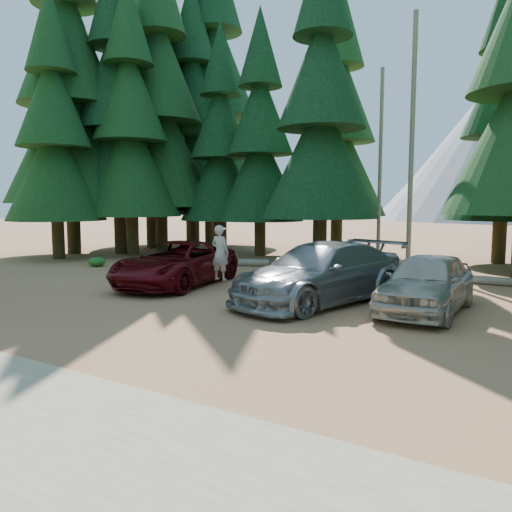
% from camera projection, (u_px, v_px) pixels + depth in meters
% --- Properties ---
extents(ground, '(160.00, 160.00, 0.00)m').
position_uv_depth(ground, '(230.00, 319.00, 12.83)').
color(ground, '#9E6643').
rests_on(ground, ground).
extents(forest_belt_north, '(36.00, 7.00, 22.00)m').
position_uv_depth(forest_belt_north, '(395.00, 261.00, 25.58)').
color(forest_belt_north, black).
rests_on(forest_belt_north, ground).
extents(forest_belt_west, '(6.00, 22.00, 22.00)m').
position_uv_depth(forest_belt_west, '(13.00, 264.00, 24.23)').
color(forest_belt_west, black).
rests_on(forest_belt_west, ground).
extents(snag_front, '(0.24, 0.24, 12.00)m').
position_uv_depth(snag_front, '(412.00, 140.00, 24.10)').
color(snag_front, '#726D5B').
rests_on(snag_front, ground).
extents(snag_back, '(0.20, 0.20, 10.00)m').
position_uv_depth(snag_back, '(380.00, 164.00, 26.51)').
color(snag_back, '#726D5B').
rests_on(snag_back, ground).
extents(mountain_peak, '(48.00, 50.00, 28.00)m').
position_uv_depth(mountain_peak, '(499.00, 147.00, 87.78)').
color(mountain_peak, '#999AA1').
rests_on(mountain_peak, ground).
extents(red_pickup, '(3.51, 6.07, 1.59)m').
position_uv_depth(red_pickup, '(176.00, 263.00, 17.98)').
color(red_pickup, '#5A070E').
rests_on(red_pickup, ground).
extents(silver_minivan_center, '(4.12, 6.64, 1.80)m').
position_uv_depth(silver_minivan_center, '(321.00, 273.00, 14.84)').
color(silver_minivan_center, '#93969A').
rests_on(silver_minivan_center, ground).
extents(silver_minivan_right, '(2.00, 4.82, 1.63)m').
position_uv_depth(silver_minivan_right, '(427.00, 283.00, 13.56)').
color(silver_minivan_right, '#B4B0A0').
rests_on(silver_minivan_right, ground).
extents(frisbee_player, '(0.72, 0.49, 1.92)m').
position_uv_depth(frisbee_player, '(220.00, 252.00, 17.36)').
color(frisbee_player, beige).
rests_on(frisbee_player, ground).
extents(log_left, '(4.57, 1.81, 0.34)m').
position_uv_depth(log_left, '(221.00, 262.00, 23.70)').
color(log_left, '#726D5B').
rests_on(log_left, ground).
extents(log_mid, '(3.71, 1.29, 0.31)m').
position_uv_depth(log_mid, '(416.00, 271.00, 20.63)').
color(log_mid, '#726D5B').
rests_on(log_mid, ground).
extents(shrub_far_left, '(0.94, 0.94, 0.52)m').
position_uv_depth(shrub_far_left, '(161.00, 264.00, 22.12)').
color(shrub_far_left, '#225F1C').
rests_on(shrub_far_left, ground).
extents(shrub_left, '(0.90, 0.90, 0.50)m').
position_uv_depth(shrub_left, '(284.00, 263.00, 22.77)').
color(shrub_left, '#225F1C').
rests_on(shrub_left, ground).
extents(shrub_center_left, '(1.12, 1.12, 0.62)m').
position_uv_depth(shrub_center_left, '(347.00, 278.00, 17.74)').
color(shrub_center_left, '#225F1C').
rests_on(shrub_center_left, ground).
extents(shrub_center_right, '(0.82, 0.82, 0.45)m').
position_uv_depth(shrub_center_right, '(416.00, 276.00, 18.88)').
color(shrub_center_right, '#225F1C').
rests_on(shrub_center_right, ground).
extents(shrub_right, '(1.01, 1.01, 0.56)m').
position_uv_depth(shrub_right, '(388.00, 276.00, 18.38)').
color(shrub_right, '#225F1C').
rests_on(shrub_right, ground).
extents(shrub_edge_west, '(0.81, 0.81, 0.45)m').
position_uv_depth(shrub_edge_west, '(97.00, 262.00, 23.31)').
color(shrub_edge_west, '#225F1C').
rests_on(shrub_edge_west, ground).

